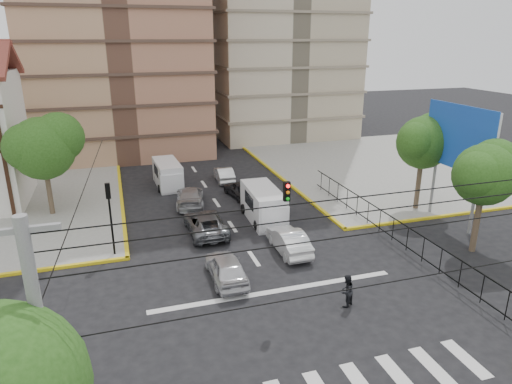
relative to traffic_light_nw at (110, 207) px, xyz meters
name	(u,v)px	position (x,y,z in m)	size (l,w,h in m)	color
ground	(284,303)	(7.80, -7.80, -3.11)	(160.00, 160.00, 0.00)	black
sidewalk_ne	(399,165)	(27.80, 12.20, -3.04)	(26.00, 26.00, 0.15)	gray
stop_line	(276,291)	(7.80, -6.60, -3.11)	(13.00, 0.40, 0.01)	silver
park_fence	(392,242)	(16.80, -3.30, -3.11)	(0.10, 22.50, 1.66)	black
billboard	(459,139)	(22.25, -1.80, 2.89)	(0.36, 6.20, 8.10)	slate
tree_park_a	(486,172)	(20.88, -5.79, 1.90)	(4.41, 3.60, 6.83)	#473828
tree_park_c	(424,140)	(21.89, 1.21, 2.22)	(4.65, 3.80, 7.25)	#473828
tree_tudor	(44,145)	(-4.10, 8.21, 2.11)	(5.39, 4.40, 7.43)	#473828
traffic_light_nw	(110,207)	(0.00, 0.00, 0.00)	(0.28, 0.22, 4.40)	black
traffic_light_hanging	(305,204)	(7.80, -9.84, 2.79)	(18.00, 9.12, 0.92)	black
van_right_lane	(264,206)	(10.19, 2.45, -1.97)	(2.21, 5.26, 2.34)	silver
van_left_lane	(168,175)	(4.73, 12.33, -2.05)	(2.14, 4.94, 2.19)	silver
car_silver_front_left	(226,268)	(5.67, -4.73, -2.38)	(1.74, 4.32, 1.47)	silver
car_white_front_right	(289,240)	(10.09, -2.50, -2.39)	(1.53, 4.39, 1.45)	white
car_grey_mid_left	(206,223)	(5.84, 1.70, -2.40)	(2.35, 5.10, 1.42)	slate
car_silver_rear_left	(190,196)	(5.75, 7.24, -2.39)	(2.02, 4.97, 1.44)	#A2A3A6
car_darkgrey_mid_right	(241,189)	(9.99, 7.84, -2.41)	(1.65, 4.10, 1.40)	#2A2A2C
car_white_rear_right	(224,174)	(9.72, 12.52, -2.46)	(1.38, 3.96, 1.30)	silver
pedestrian_crosswalk	(347,291)	(10.57, -8.88, -2.29)	(0.80, 0.62, 1.65)	black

